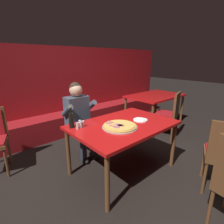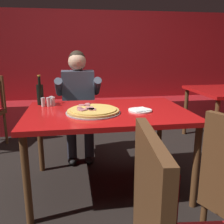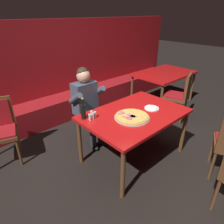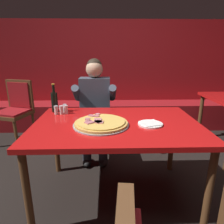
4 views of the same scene
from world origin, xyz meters
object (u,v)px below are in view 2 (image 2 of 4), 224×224
plate_white_paper (140,110)px  diner_seated_blue_shirt (79,100)px  beer_bottle (40,94)px  main_dining_table (108,118)px  shaker_parmesan (43,103)px  shaker_red_pepper_flakes (48,102)px  shaker_oregano (51,101)px  shaker_black_pepper (53,102)px  pizza (93,111)px

plate_white_paper → diner_seated_blue_shirt: bearing=121.3°
beer_bottle → main_dining_table: bearing=-29.5°
shaker_parmesan → shaker_red_pepper_flakes: 0.05m
shaker_red_pepper_flakes → diner_seated_blue_shirt: (0.30, 0.52, -0.09)m
shaker_oregano → shaker_red_pepper_flakes: size_ratio=1.00×
shaker_red_pepper_flakes → main_dining_table: bearing=-25.9°
shaker_parmesan → shaker_oregano: bearing=39.6°
shaker_black_pepper → shaker_parmesan: size_ratio=1.00×
pizza → diner_seated_blue_shirt: 0.86m
plate_white_paper → diner_seated_blue_shirt: (-0.52, 0.85, -0.06)m
beer_bottle → pizza: bearing=-40.7°
shaker_black_pepper → shaker_red_pepper_flakes: size_ratio=1.00×
shaker_parmesan → shaker_red_pepper_flakes: same height
shaker_oregano → shaker_parmesan: same height
plate_white_paper → shaker_red_pepper_flakes: (-0.82, 0.33, 0.03)m
shaker_oregano → diner_seated_blue_shirt: bearing=59.0°
main_dining_table → pizza: (-0.14, -0.07, 0.09)m
shaker_parmesan → shaker_red_pepper_flakes: (0.05, 0.00, 0.00)m
shaker_black_pepper → shaker_parmesan: (-0.09, -0.01, 0.00)m
pizza → beer_bottle: 0.64m
main_dining_table → shaker_red_pepper_flakes: size_ratio=16.79×
shaker_oregano → shaker_red_pepper_flakes: same height
shaker_parmesan → diner_seated_blue_shirt: size_ratio=0.07×
shaker_red_pepper_flakes → pizza: bearing=-39.2°
shaker_red_pepper_flakes → shaker_black_pepper: bearing=14.6°
shaker_parmesan → diner_seated_blue_shirt: 0.64m
plate_white_paper → pizza: bearing=179.4°
pizza → shaker_black_pepper: bearing=136.6°
main_dining_table → plate_white_paper: size_ratio=6.88×
plate_white_paper → shaker_oregano: bearing=153.9°
main_dining_table → beer_bottle: size_ratio=4.94×
beer_bottle → shaker_parmesan: (0.03, -0.09, -0.07)m
shaker_oregano → shaker_parmesan: 0.10m
shaker_parmesan → pizza: bearing=-35.7°
pizza → plate_white_paper: bearing=-0.6°
main_dining_table → shaker_black_pepper: size_ratio=16.79×
main_dining_table → shaker_black_pepper: 0.57m
shaker_black_pepper → shaker_oregano: same height
beer_bottle → shaker_oregano: bearing=-16.0°
main_dining_table → pizza: pizza is taller
pizza → shaker_red_pepper_flakes: 0.52m
pizza → shaker_parmesan: size_ratio=5.49×
shaker_oregano → diner_seated_blue_shirt: diner_seated_blue_shirt is taller
plate_white_paper → main_dining_table: bearing=166.1°
pizza → shaker_black_pepper: (-0.36, 0.34, 0.02)m
shaker_red_pepper_flakes → diner_seated_blue_shirt: bearing=60.0°
plate_white_paper → diner_seated_blue_shirt: size_ratio=0.16×
shaker_parmesan → shaker_red_pepper_flakes: size_ratio=1.00×
main_dining_table → shaker_parmesan: (-0.59, 0.26, 0.11)m
shaker_black_pepper → shaker_red_pepper_flakes: bearing=-165.4°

